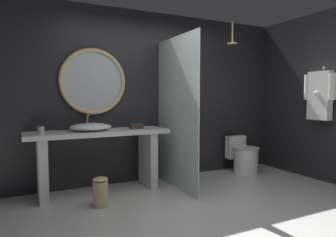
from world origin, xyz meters
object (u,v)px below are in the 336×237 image
object	(u,v)px
tissue_box	(136,126)
rain_shower_head	(232,40)
vessel_sink	(91,127)
waste_bin	(100,192)
tumbler_cup	(41,130)
round_wall_mirror	(93,81)
toilet	(244,157)
hanging_bathrobe	(320,93)

from	to	relation	value
tissue_box	rain_shower_head	size ratio (longest dim) A/B	0.49
vessel_sink	waste_bin	size ratio (longest dim) A/B	1.56
tumbler_cup	round_wall_mirror	size ratio (longest dim) A/B	0.10
rain_shower_head	round_wall_mirror	bearing A→B (deg)	169.92
round_wall_mirror	waste_bin	distance (m)	1.56
tumbler_cup	round_wall_mirror	xyz separation A→B (m)	(0.72, 0.32, 0.62)
toilet	round_wall_mirror	bearing A→B (deg)	172.10
waste_bin	tumbler_cup	bearing A→B (deg)	141.35
tissue_box	hanging_bathrobe	bearing A→B (deg)	-20.18
vessel_sink	rain_shower_head	distance (m)	2.59
round_wall_mirror	waste_bin	size ratio (longest dim) A/B	2.65
vessel_sink	hanging_bathrobe	distance (m)	3.41
tissue_box	rain_shower_head	bearing A→B (deg)	-3.54
vessel_sink	tumbler_cup	xyz separation A→B (m)	(-0.62, -0.08, -0.01)
vessel_sink	rain_shower_head	world-z (taller)	rain_shower_head
tissue_box	hanging_bathrobe	world-z (taller)	hanging_bathrobe
vessel_sink	hanging_bathrobe	size ratio (longest dim) A/B	0.69
tumbler_cup	rain_shower_head	xyz separation A→B (m)	(2.86, -0.06, 1.31)
hanging_bathrobe	toilet	distance (m)	1.56
round_wall_mirror	hanging_bathrobe	xyz separation A→B (m)	(3.13, -1.23, -0.16)
tissue_box	hanging_bathrobe	size ratio (longest dim) A/B	0.22
round_wall_mirror	rain_shower_head	bearing A→B (deg)	-10.08
tissue_box	waste_bin	xyz separation A→B (m)	(-0.66, -0.52, -0.71)
tissue_box	waste_bin	world-z (taller)	tissue_box
rain_shower_head	hanging_bathrobe	xyz separation A→B (m)	(0.99, -0.85, -0.84)
round_wall_mirror	toilet	size ratio (longest dim) A/B	1.52
vessel_sink	round_wall_mirror	size ratio (longest dim) A/B	0.59
rain_shower_head	hanging_bathrobe	bearing A→B (deg)	-40.74
hanging_bathrobe	waste_bin	world-z (taller)	hanging_bathrobe
tissue_box	round_wall_mirror	distance (m)	0.88
tumbler_cup	hanging_bathrobe	xyz separation A→B (m)	(3.85, -0.91, 0.46)
round_wall_mirror	tumbler_cup	bearing A→B (deg)	-155.98
toilet	hanging_bathrobe	bearing A→B (deg)	-52.77
tumbler_cup	vessel_sink	bearing A→B (deg)	7.06
vessel_sink	waste_bin	distance (m)	0.91
tissue_box	toilet	size ratio (longest dim) A/B	0.29
round_wall_mirror	waste_bin	xyz separation A→B (m)	(-0.12, -0.80, -1.34)
hanging_bathrobe	waste_bin	xyz separation A→B (m)	(-3.25, 0.43, -1.18)
vessel_sink	hanging_bathrobe	xyz separation A→B (m)	(3.23, -0.99, 0.46)
tissue_box	rain_shower_head	world-z (taller)	rain_shower_head
tumbler_cup	hanging_bathrobe	bearing A→B (deg)	-13.34
tissue_box	tumbler_cup	bearing A→B (deg)	-178.20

